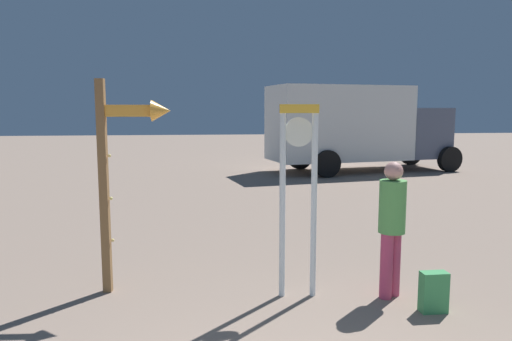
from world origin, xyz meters
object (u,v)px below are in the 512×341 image
Objects in this scene: arrow_sign at (124,156)px; box_truck_near at (354,126)px; backpack at (433,292)px; standing_clock at (298,183)px; person_near_clock at (392,222)px.

arrow_sign is 0.37× the size of box_truck_near.
backpack is (3.42, -1.02, -1.45)m from arrow_sign.
box_truck_near is at bearing 68.70° from standing_clock.
box_truck_near reaches higher than standing_clock.
arrow_sign is at bearing -120.55° from box_truck_near.
backpack is at bearing -24.63° from standing_clock.
standing_clock is 5.02× the size of backpack.
standing_clock is at bearing -10.57° from arrow_sign.
standing_clock is at bearing 155.37° from backpack.
person_near_clock is 0.23× the size of box_truck_near.
arrow_sign is at bearing 169.43° from standing_clock.
person_near_clock is 3.57× the size of backpack.
standing_clock is 1.41× the size of person_near_clock.
person_near_clock is 11.89m from box_truck_near.
arrow_sign is at bearing 163.44° from backpack.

